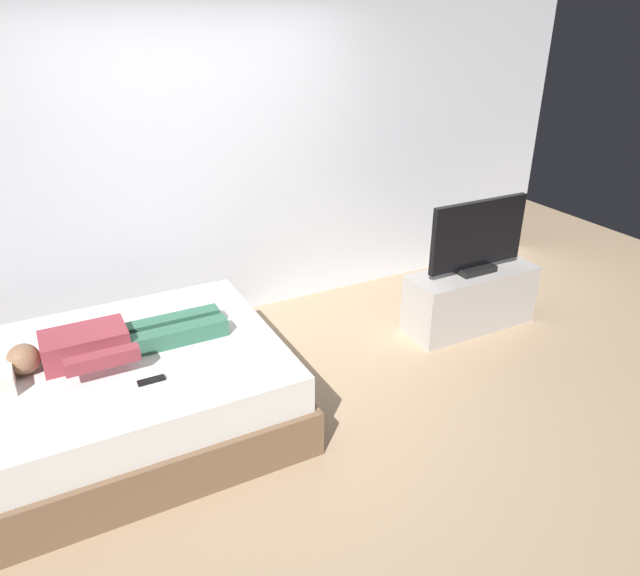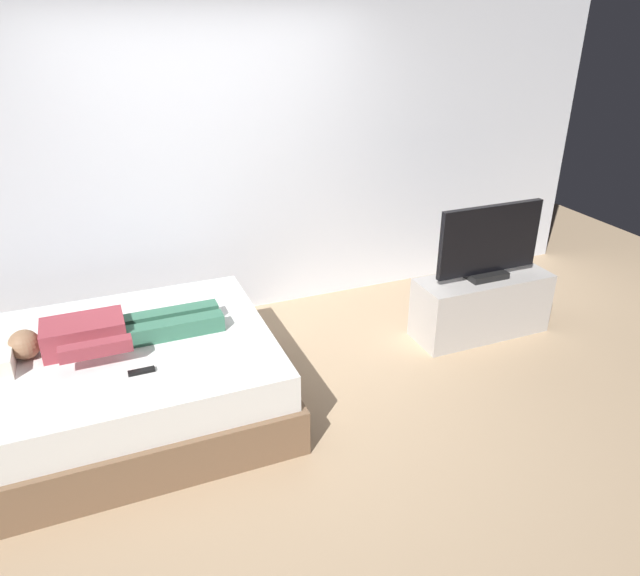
% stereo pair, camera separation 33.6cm
% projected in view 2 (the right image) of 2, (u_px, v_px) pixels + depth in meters
% --- Properties ---
extents(ground_plane, '(10.00, 10.00, 0.00)m').
position_uv_depth(ground_plane, '(272.00, 410.00, 3.91)').
color(ground_plane, tan).
extents(back_wall, '(6.40, 0.10, 2.80)m').
position_uv_depth(back_wall, '(254.00, 148.00, 4.73)').
color(back_wall, silver).
rests_on(back_wall, ground).
extents(bed, '(2.10, 1.57, 0.54)m').
position_uv_depth(bed, '(111.00, 385.00, 3.71)').
color(bed, brown).
rests_on(bed, ground).
extents(person, '(1.26, 0.46, 0.18)m').
position_uv_depth(person, '(107.00, 332.00, 3.60)').
color(person, '#993842').
rests_on(person, bed).
extents(remote, '(0.15, 0.04, 0.02)m').
position_uv_depth(remote, '(142.00, 371.00, 3.35)').
color(remote, black).
rests_on(remote, bed).
extents(tv_stand, '(1.10, 0.40, 0.50)m').
position_uv_depth(tv_stand, '(481.00, 305.00, 4.74)').
color(tv_stand, '#B7B2AD').
rests_on(tv_stand, ground).
extents(tv, '(0.88, 0.20, 0.59)m').
position_uv_depth(tv, '(489.00, 244.00, 4.51)').
color(tv, black).
rests_on(tv, tv_stand).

